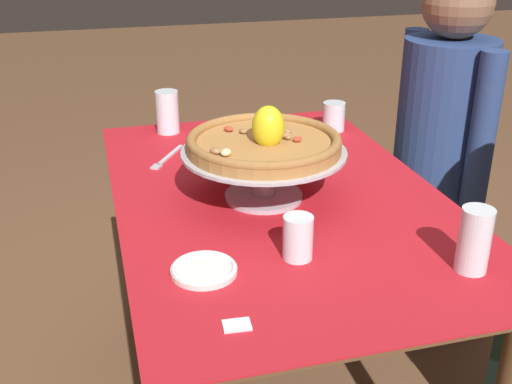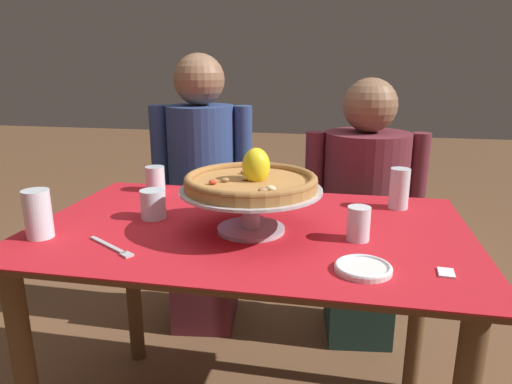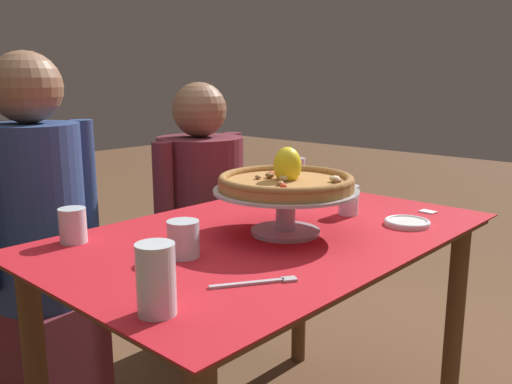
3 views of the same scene
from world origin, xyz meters
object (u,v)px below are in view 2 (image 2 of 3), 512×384
object	(u,v)px
pizza_stand	(251,202)
water_glass_back_right	(399,191)
water_glass_back_left	(155,180)
side_plate	(363,268)
diner_right	(363,216)
sugar_packet	(446,273)
water_glass_front_left	(38,217)
diner_left	(203,203)
water_glass_side_right	(358,226)
dinner_fork	(113,248)
water_glass_side_left	(153,206)
pizza	(251,180)

from	to	relation	value
pizza_stand	water_glass_back_right	distance (m)	0.54
water_glass_back_left	side_plate	distance (m)	0.96
diner_right	sugar_packet	bearing A→B (deg)	-80.82
side_plate	water_glass_back_right	bearing A→B (deg)	76.27
water_glass_front_left	diner_left	world-z (taller)	diner_left
water_glass_side_right	dinner_fork	xyz separation A→B (m)	(-0.64, -0.19, -0.04)
pizza_stand	dinner_fork	bearing A→B (deg)	-148.84
pizza_stand	sugar_packet	distance (m)	0.55
diner_right	water_glass_side_left	bearing A→B (deg)	-134.13
water_glass_back_left	water_glass_side_left	xyz separation A→B (m)	(0.12, -0.31, -0.00)
pizza_stand	diner_right	world-z (taller)	diner_right
diner_right	diner_left	bearing A→B (deg)	-177.87
pizza	water_glass_back_left	xyz separation A→B (m)	(-0.45, 0.36, -0.11)
pizza	diner_right	xyz separation A→B (m)	(0.35, 0.75, -0.33)
pizza	water_glass_back_right	size ratio (longest dim) A/B	2.77
side_plate	diner_right	bearing A→B (deg)	87.82
pizza_stand	sugar_packet	world-z (taller)	pizza_stand
water_glass_side_right	diner_right	world-z (taller)	diner_right
pizza	diner_right	size ratio (longest dim) A/B	0.32
diner_left	dinner_fork	bearing A→B (deg)	-87.12
water_glass_side_left	diner_right	size ratio (longest dim) A/B	0.08
water_glass_back_left	side_plate	bearing A→B (deg)	-37.19
water_glass_back_right	side_plate	size ratio (longest dim) A/B	1.01
pizza	diner_left	xyz separation A→B (m)	(-0.38, 0.73, -0.31)
pizza	diner_left	size ratio (longest dim) A/B	0.30
pizza_stand	water_glass_side_left	world-z (taller)	pizza_stand
water_glass_side_right	side_plate	world-z (taller)	water_glass_side_right
pizza_stand	water_glass_side_right	distance (m)	0.31
water_glass_back_left	side_plate	xyz separation A→B (m)	(0.76, -0.58, -0.03)
diner_left	diner_right	distance (m)	0.73
water_glass_back_left	water_glass_side_right	xyz separation A→B (m)	(0.75, -0.38, 0.00)
side_plate	sugar_packet	world-z (taller)	side_plate
water_glass_front_left	pizza	bearing A→B (deg)	15.77
side_plate	diner_left	bearing A→B (deg)	126.38
water_glass_back_right	diner_left	bearing A→B (deg)	153.20
water_glass_front_left	diner_left	distance (m)	0.93
water_glass_side_right	water_glass_back_right	bearing A→B (deg)	66.93
diner_right	side_plate	bearing A→B (deg)	-92.18
pizza_stand	water_glass_front_left	xyz separation A→B (m)	(-0.57, -0.16, -0.03)
water_glass_side_left	sugar_packet	size ratio (longest dim) A/B	1.82
pizza	dinner_fork	bearing A→B (deg)	-148.89
pizza	sugar_packet	distance (m)	0.56
pizza	diner_left	distance (m)	0.88
water_glass_side_left	pizza_stand	bearing A→B (deg)	-9.79
pizza	side_plate	world-z (taller)	pizza
pizza_stand	water_glass_front_left	bearing A→B (deg)	-164.23
water_glass_back_left	diner_left	bearing A→B (deg)	78.96
water_glass_side_left	sugar_packet	world-z (taller)	water_glass_side_left
water_glass_back_left	water_glass_side_left	world-z (taller)	water_glass_back_left
sugar_packet	side_plate	bearing A→B (deg)	-173.25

